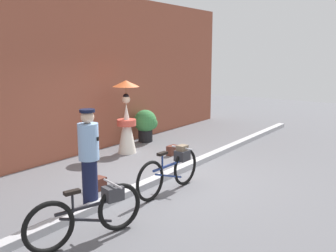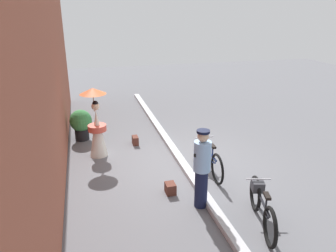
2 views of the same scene
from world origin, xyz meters
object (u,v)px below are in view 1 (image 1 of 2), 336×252
at_px(potted_plant_by_door, 146,124).
at_px(backpack_on_pavement, 172,150).
at_px(backpack_spare, 98,183).
at_px(person_officer, 89,156).
at_px(bicycle_far_side, 90,213).
at_px(bicycle_near_officer, 172,169).
at_px(person_with_parasol, 127,119).

height_order(potted_plant_by_door, backpack_on_pavement, potted_plant_by_door).
bearing_deg(backpack_spare, person_officer, -143.53).
xyz_separation_m(bicycle_far_side, potted_plant_by_door, (5.12, 3.15, 0.14)).
bearing_deg(potted_plant_by_door, backpack_on_pavement, -118.33).
bearing_deg(bicycle_far_side, person_officer, 47.15).
bearing_deg(potted_plant_by_door, backpack_spare, -153.87).
distance_m(bicycle_near_officer, person_officer, 1.62).
bearing_deg(person_with_parasol, person_officer, -148.28).
relative_size(person_officer, potted_plant_by_door, 1.76).
bearing_deg(backpack_on_pavement, bicycle_near_officer, -145.21).
bearing_deg(backpack_spare, bicycle_near_officer, -56.73).
bearing_deg(bicycle_near_officer, bicycle_far_side, -175.24).
bearing_deg(person_with_parasol, bicycle_near_officer, -122.32).
bearing_deg(person_officer, potted_plant_by_door, 27.77).
bearing_deg(bicycle_far_side, backpack_spare, 42.96).
bearing_deg(person_officer, bicycle_near_officer, -26.76).
xyz_separation_m(bicycle_far_side, person_officer, (0.82, 0.88, 0.49)).
bearing_deg(bicycle_far_side, potted_plant_by_door, 31.59).
relative_size(bicycle_near_officer, person_officer, 1.08).
height_order(person_officer, potted_plant_by_door, person_officer).
distance_m(person_officer, potted_plant_by_door, 4.88).
relative_size(person_with_parasol, potted_plant_by_door, 1.99).
bearing_deg(backpack_spare, potted_plant_by_door, 26.13).
xyz_separation_m(bicycle_near_officer, backpack_spare, (-0.76, 1.16, -0.31)).
relative_size(person_officer, backpack_spare, 6.20).
bearing_deg(backpack_on_pavement, person_officer, -167.69).
distance_m(bicycle_far_side, backpack_spare, 1.99).
relative_size(person_officer, person_with_parasol, 0.88).
bearing_deg(potted_plant_by_door, person_with_parasol, -162.51).
height_order(person_officer, backpack_spare, person_officer).
bearing_deg(potted_plant_by_door, bicycle_near_officer, -134.51).
distance_m(person_with_parasol, backpack_spare, 2.86).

